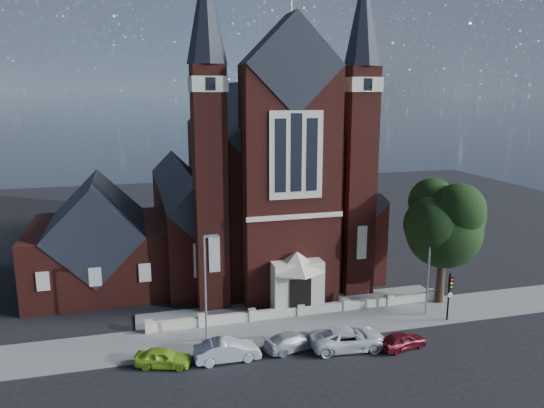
{
  "coord_description": "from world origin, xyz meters",
  "views": [
    {
      "loc": [
        -12.74,
        -31.81,
        18.0
      ],
      "look_at": [
        -0.88,
        12.0,
        8.27
      ],
      "focal_mm": 35.0,
      "sensor_mm": 36.0,
      "label": 1
    }
  ],
  "objects": [
    {
      "name": "church",
      "position": [
        -0.0,
        22.94,
        8.19
      ],
      "size": [
        20.01,
        34.9,
        29.2
      ],
      "color": "#541E16",
      "rests_on": "ground"
    },
    {
      "name": "forecourt_paving",
      "position": [
        0.0,
        8.5,
        0.0
      ],
      "size": [
        26.0,
        3.0,
        0.14
      ],
      "primitive_type": "cube",
      "color": "gray",
      "rests_on": "ground"
    },
    {
      "name": "car_silver_b",
      "position": [
        -2.26,
        1.3,
        0.62
      ],
      "size": [
        4.6,
        2.8,
        1.25
      ],
      "primitive_type": "imported",
      "rotation": [
        0.0,
        0.0,
        1.83
      ],
      "color": "#ACAEB4",
      "rests_on": "ground"
    },
    {
      "name": "car_silver_a",
      "position": [
        -7.03,
        0.91,
        0.74
      ],
      "size": [
        4.48,
        1.57,
        1.48
      ],
      "primitive_type": "imported",
      "rotation": [
        0.0,
        0.0,
        1.57
      ],
      "color": "#B9BCC2",
      "rests_on": "ground"
    },
    {
      "name": "forecourt_wall",
      "position": [
        0.0,
        6.5,
        0.0
      ],
      "size": [
        24.0,
        0.4,
        0.9
      ],
      "primitive_type": "cube",
      "color": "beige",
      "rests_on": "ground"
    },
    {
      "name": "car_white_suv",
      "position": [
        1.58,
        0.35,
        0.76
      ],
      "size": [
        5.7,
        3.03,
        1.53
      ],
      "primitive_type": "imported",
      "rotation": [
        0.0,
        0.0,
        1.48
      ],
      "color": "white",
      "rests_on": "ground"
    },
    {
      "name": "street_lamp_right",
      "position": [
        10.09,
        4.0,
        4.6
      ],
      "size": [
        1.16,
        0.22,
        8.09
      ],
      "color": "gray",
      "rests_on": "ground"
    },
    {
      "name": "pavement_strip",
      "position": [
        0.0,
        4.5,
        0.0
      ],
      "size": [
        60.0,
        5.0,
        0.12
      ],
      "primitive_type": "cube",
      "color": "gray",
      "rests_on": "ground"
    },
    {
      "name": "car_dark_red",
      "position": [
        5.29,
        -0.66,
        0.61
      ],
      "size": [
        3.82,
        2.1,
        1.23
      ],
      "primitive_type": "imported",
      "rotation": [
        0.0,
        0.0,
        1.76
      ],
      "color": "maroon",
      "rests_on": "ground"
    },
    {
      "name": "ground",
      "position": [
        0.0,
        15.0,
        0.0
      ],
      "size": [
        120.0,
        120.0,
        0.0
      ],
      "primitive_type": "plane",
      "color": "black",
      "rests_on": "ground"
    },
    {
      "name": "street_tree",
      "position": [
        12.6,
        5.71,
        6.96
      ],
      "size": [
        6.4,
        6.6,
        10.7
      ],
      "color": "black",
      "rests_on": "ground"
    },
    {
      "name": "street_lamp_left",
      "position": [
        -7.91,
        4.0,
        4.6
      ],
      "size": [
        1.16,
        0.22,
        8.09
      ],
      "color": "gray",
      "rests_on": "ground"
    },
    {
      "name": "parish_hall",
      "position": [
        -16.0,
        18.0,
        4.01
      ],
      "size": [
        12.0,
        12.2,
        10.24
      ],
      "color": "#541E16",
      "rests_on": "ground"
    },
    {
      "name": "car_lime_van",
      "position": [
        -11.29,
        1.22,
        0.63
      ],
      "size": [
        3.99,
        2.56,
        1.27
      ],
      "primitive_type": "imported",
      "rotation": [
        0.0,
        0.0,
        1.26
      ],
      "color": "#9AD22A",
      "rests_on": "ground"
    },
    {
      "name": "traffic_signal",
      "position": [
        11.0,
        2.43,
        2.58
      ],
      "size": [
        0.28,
        0.42,
        4.0
      ],
      "color": "black",
      "rests_on": "ground"
    }
  ]
}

